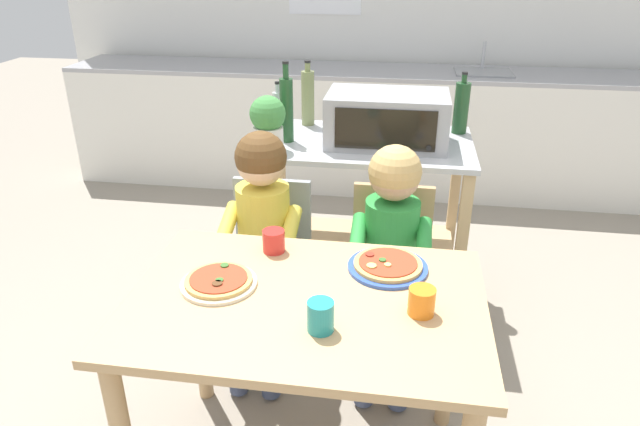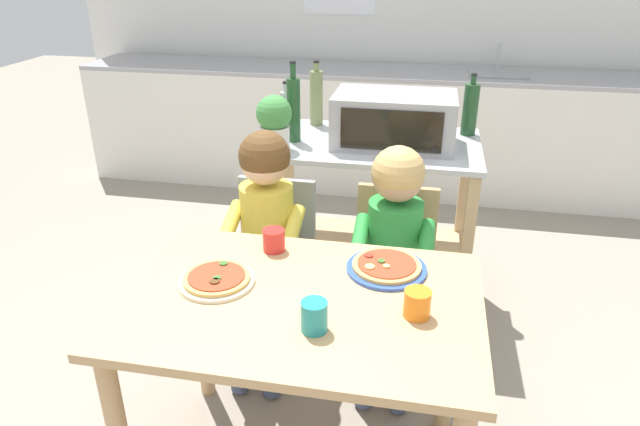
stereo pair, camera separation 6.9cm
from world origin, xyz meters
TOP-DOWN VIEW (x-y plane):
  - ground_plane at (0.00, 1.26)m, footprint 12.59×12.59m
  - back_wall_tiled at (-0.00, 3.21)m, footprint 5.09×0.13m
  - kitchen_counter at (0.00, 2.80)m, footprint 4.58×0.60m
  - kitchen_island_cart at (0.08, 1.17)m, footprint 1.04×0.64m
  - toaster_oven at (0.19, 1.15)m, footprint 0.56×0.36m
  - bottle_dark_olive_oil at (0.54, 1.38)m, footprint 0.07×0.07m
  - bottle_tall_green_wine at (-0.23, 1.40)m, footprint 0.07×0.07m
  - bottle_squat_spirits at (-0.28, 1.11)m, footprint 0.06×0.06m
  - bottle_clear_vinegar at (-0.35, 1.21)m, footprint 0.05×0.05m
  - potted_herb_plant at (-0.34, 0.97)m, footprint 0.16×0.16m
  - dining_table at (0.00, 0.00)m, footprint 1.11×0.76m
  - dining_chair_left at (-0.29, 0.68)m, footprint 0.36×0.36m
  - dining_chair_right at (0.24, 0.69)m, footprint 0.36×0.36m
  - child_in_yellow_shirt at (-0.29, 0.56)m, footprint 0.32×0.42m
  - child_in_green_shirt at (0.24, 0.58)m, footprint 0.32×0.42m
  - pizza_plate_cream at (-0.29, 0.03)m, footprint 0.24×0.24m
  - pizza_plate_blue_rimmed at (0.24, 0.21)m, footprint 0.27×0.27m
  - drinking_cup_teal at (0.07, -0.15)m, footprint 0.08×0.08m
  - drinking_cup_red at (-0.16, 0.28)m, footprint 0.08×0.08m
  - drinking_cup_orange at (0.35, -0.03)m, footprint 0.08×0.08m

SIDE VIEW (x-z plane):
  - ground_plane at x=0.00m, z-range 0.00..0.00m
  - kitchen_counter at x=0.00m, z-range -0.10..1.01m
  - dining_chair_left at x=-0.29m, z-range 0.07..0.89m
  - dining_chair_right at x=0.24m, z-range 0.07..0.89m
  - kitchen_island_cart at x=0.08m, z-range 0.15..1.04m
  - dining_table at x=0.00m, z-range 0.25..1.00m
  - child_in_green_shirt at x=0.24m, z-range 0.17..1.20m
  - child_in_yellow_shirt at x=-0.29m, z-range 0.17..1.23m
  - pizza_plate_blue_rimmed at x=0.24m, z-range 0.75..0.78m
  - pizza_plate_cream at x=-0.29m, z-range 0.75..0.78m
  - drinking_cup_red at x=-0.16m, z-range 0.75..0.83m
  - drinking_cup_orange at x=0.35m, z-range 0.75..0.84m
  - drinking_cup_teal at x=0.07m, z-range 0.75..0.84m
  - bottle_clear_vinegar at x=-0.35m, z-range 0.86..1.13m
  - toaster_oven at x=0.19m, z-range 0.88..1.12m
  - bottle_dark_olive_oil at x=0.54m, z-range 0.86..1.16m
  - potted_herb_plant at x=-0.34m, z-range 0.89..1.14m
  - bottle_tall_green_wine at x=-0.23m, z-range 0.86..1.19m
  - bottle_squat_spirits at x=-0.28m, z-range 0.85..1.23m
  - back_wall_tiled at x=0.00m, z-range 0.00..2.70m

